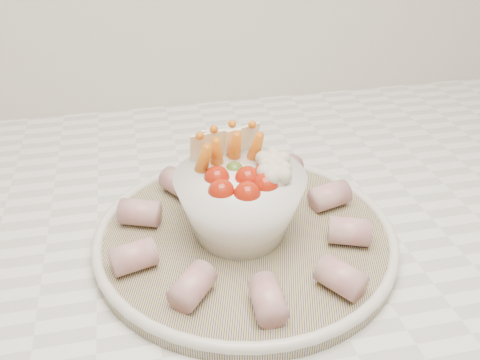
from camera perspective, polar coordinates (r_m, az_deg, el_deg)
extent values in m
cube|color=white|center=(0.73, 7.89, -1.89)|extent=(2.04, 0.62, 0.04)
cylinder|color=navy|center=(0.61, 0.56, -6.22)|extent=(0.42, 0.42, 0.01)
torus|color=silver|center=(0.60, 0.56, -5.66)|extent=(0.34, 0.34, 0.01)
sphere|color=#9F1C0A|center=(0.54, -2.01, -1.29)|extent=(0.03, 0.03, 0.03)
sphere|color=#9F1C0A|center=(0.53, 0.78, -1.59)|extent=(0.03, 0.03, 0.03)
sphere|color=#9F1C0A|center=(0.55, 2.74, -0.59)|extent=(0.03, 0.03, 0.03)
sphere|color=#9F1C0A|center=(0.56, -2.48, 0.15)|extent=(0.03, 0.03, 0.03)
sphere|color=#9F1C0A|center=(0.56, 0.82, 0.11)|extent=(0.03, 0.03, 0.03)
sphere|color=#9F1C0A|center=(0.57, 2.83, 0.61)|extent=(0.03, 0.03, 0.03)
sphere|color=#476B23|center=(0.58, -0.60, 1.00)|extent=(0.02, 0.02, 0.02)
cone|color=#CD6413|center=(0.58, -2.52, 2.42)|extent=(0.03, 0.04, 0.06)
cone|color=#CD6413|center=(0.59, -0.57, 3.04)|extent=(0.02, 0.04, 0.06)
cone|color=#CD6413|center=(0.59, 1.58, 2.96)|extent=(0.03, 0.04, 0.06)
cone|color=#CD6413|center=(0.57, -4.01, 1.64)|extent=(0.03, 0.05, 0.06)
sphere|color=beige|center=(0.58, 3.48, 1.39)|extent=(0.03, 0.03, 0.03)
sphere|color=beige|center=(0.56, 3.75, 0.10)|extent=(0.03, 0.03, 0.03)
cube|color=beige|center=(0.60, -2.00, 3.52)|extent=(0.04, 0.02, 0.05)
cube|color=beige|center=(0.60, 0.13, 3.84)|extent=(0.04, 0.02, 0.05)
cube|color=beige|center=(0.59, -3.39, 3.20)|extent=(0.04, 0.02, 0.05)
cylinder|color=#A34A55|center=(0.65, 9.55, -1.68)|extent=(0.05, 0.04, 0.03)
cylinder|color=#A34A55|center=(0.69, 5.02, 0.89)|extent=(0.05, 0.05, 0.03)
cylinder|color=#A34A55|center=(0.70, -1.25, 1.66)|extent=(0.03, 0.05, 0.03)
cylinder|color=#A34A55|center=(0.66, -6.52, -0.38)|extent=(0.05, 0.05, 0.03)
cylinder|color=#A34A55|center=(0.62, -10.64, -3.44)|extent=(0.05, 0.04, 0.03)
cylinder|color=#A34A55|center=(0.56, -11.30, -8.03)|extent=(0.05, 0.04, 0.03)
cylinder|color=#A34A55|center=(0.52, -5.10, -11.21)|extent=(0.05, 0.05, 0.03)
cylinder|color=#A34A55|center=(0.50, 3.00, -12.61)|extent=(0.03, 0.05, 0.03)
cylinder|color=#A34A55|center=(0.53, 10.71, -10.20)|extent=(0.05, 0.05, 0.03)
cylinder|color=#A34A55|center=(0.59, 11.60, -5.39)|extent=(0.05, 0.04, 0.03)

